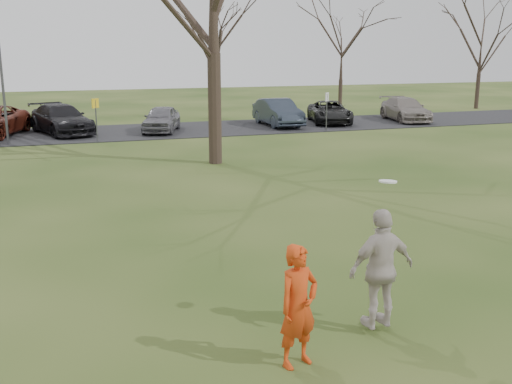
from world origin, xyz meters
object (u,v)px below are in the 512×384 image
at_px(car_3, 61,119).
at_px(car_7, 405,109).
at_px(catching_play, 381,269).
at_px(player_defender, 298,306).
at_px(car_4, 162,119).
at_px(car_6, 330,112).
at_px(car_5, 278,112).
at_px(lamp_post, 0,57).

relative_size(car_3, car_7, 1.08).
bearing_deg(catching_play, player_defender, -161.62).
bearing_deg(car_4, car_7, 20.89).
bearing_deg(car_7, car_6, -174.91).
xyz_separation_m(car_4, catching_play, (-0.69, -24.11, 0.33)).
xyz_separation_m(car_6, car_7, (4.91, -0.38, 0.05)).
height_order(car_5, catching_play, catching_play).
height_order(car_4, lamp_post, lamp_post).
distance_m(car_3, car_7, 20.13).
bearing_deg(car_7, lamp_post, -164.92).
height_order(car_3, car_5, car_5).
bearing_deg(car_7, player_defender, -115.35).
distance_m(car_5, catching_play, 25.65).
relative_size(player_defender, car_4, 0.44).
xyz_separation_m(car_3, car_7, (20.12, -0.64, -0.06)).
distance_m(car_3, car_4, 5.15).
relative_size(car_5, catching_play, 1.96).
distance_m(player_defender, car_6, 28.16).
bearing_deg(car_6, car_5, -161.64).
xyz_separation_m(car_3, car_5, (11.85, -0.46, 0.01)).
bearing_deg(car_4, car_3, -169.93).
distance_m(car_4, lamp_post, 8.42).
xyz_separation_m(player_defender, lamp_post, (-5.22, 22.69, 3.08)).
distance_m(player_defender, car_5, 26.66).
height_order(player_defender, car_5, player_defender).
bearing_deg(car_5, car_6, 2.88).
relative_size(car_3, car_4, 1.28).
relative_size(car_7, lamp_post, 0.76).
relative_size(car_3, lamp_post, 0.82).
bearing_deg(car_3, car_4, -28.83).
height_order(car_5, lamp_post, lamp_post).
height_order(car_3, car_4, car_3).
xyz_separation_m(catching_play, lamp_post, (-6.83, 22.16, 2.91)).
distance_m(car_5, car_7, 8.28).
relative_size(car_6, lamp_post, 0.74).
height_order(car_3, car_7, car_3).
distance_m(car_5, lamp_post, 14.83).
bearing_deg(car_6, player_defender, -101.10).
bearing_deg(car_4, player_defender, -75.35).
distance_m(car_6, lamp_post, 18.14).
xyz_separation_m(player_defender, car_5, (9.06, 25.07, -0.08)).
relative_size(car_4, car_7, 0.84).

